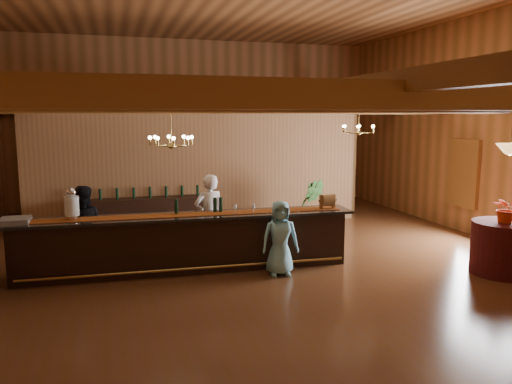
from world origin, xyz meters
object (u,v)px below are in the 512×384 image
object	(u,v)px
chandelier_right	(358,129)
guest	(280,238)
bartender	(209,217)
tasting_bar	(186,242)
round_table	(503,248)
pendant_lamp	(510,149)
backbar_shelf	(143,216)
raffle_drum	(327,201)
floor_plant	(309,205)
beverage_dispenser	(72,204)
chandelier_left	(171,140)
staff_second	(83,228)

from	to	relation	value
chandelier_right	guest	bearing A→B (deg)	-143.89
bartender	tasting_bar	bearing A→B (deg)	40.09
tasting_bar	round_table	size ratio (longest dim) A/B	5.73
guest	pendant_lamp	bearing A→B (deg)	-7.60
backbar_shelf	pendant_lamp	world-z (taller)	pendant_lamp
round_table	raffle_drum	bearing A→B (deg)	149.96
backbar_shelf	floor_plant	xyz separation A→B (m)	(4.25, -0.95, 0.24)
tasting_bar	beverage_dispenser	bearing A→B (deg)	178.50
tasting_bar	floor_plant	size ratio (longest dim) A/B	4.81
pendant_lamp	bartender	bearing A→B (deg)	153.39
chandelier_right	round_table	bearing A→B (deg)	-61.66
pendant_lamp	round_table	bearing A→B (deg)	0.00
beverage_dispenser	pendant_lamp	size ratio (longest dim) A/B	0.67
round_table	guest	size ratio (longest dim) A/B	0.81
raffle_drum	guest	bearing A→B (deg)	-154.58
pendant_lamp	tasting_bar	bearing A→B (deg)	162.32
chandelier_right	tasting_bar	bearing A→B (deg)	-165.31
backbar_shelf	chandelier_left	distance (m)	4.27
beverage_dispenser	chandelier_left	distance (m)	2.18
backbar_shelf	guest	bearing A→B (deg)	-63.99
staff_second	guest	xyz separation A→B (m)	(3.62, -1.44, -0.12)
bartender	backbar_shelf	bearing A→B (deg)	-77.40
chandelier_left	guest	size ratio (longest dim) A/B	0.56
guest	chandelier_left	bearing A→B (deg)	171.65
beverage_dispenser	raffle_drum	world-z (taller)	beverage_dispenser
staff_second	chandelier_left	bearing A→B (deg)	147.88
guest	floor_plant	xyz separation A→B (m)	(1.93, 3.30, -0.02)
chandelier_left	staff_second	xyz separation A→B (m)	(-1.67, 0.90, -1.73)
chandelier_right	guest	xyz separation A→B (m)	(-2.54, -1.85, -2.00)
backbar_shelf	floor_plant	bearing A→B (deg)	-15.15
beverage_dispenser	bartender	size ratio (longest dim) A/B	0.33
beverage_dispenser	floor_plant	distance (m)	6.22
beverage_dispenser	bartender	xyz separation A→B (m)	(2.68, 0.62, -0.50)
raffle_drum	chandelier_left	distance (m)	3.41
pendant_lamp	guest	xyz separation A→B (m)	(-4.13, 1.11, -1.69)
floor_plant	guest	bearing A→B (deg)	-120.36
tasting_bar	guest	xyz separation A→B (m)	(1.68, -0.75, 0.15)
chandelier_right	guest	distance (m)	3.72
floor_plant	raffle_drum	bearing A→B (deg)	-104.72
staff_second	tasting_bar	bearing A→B (deg)	156.25
raffle_drum	pendant_lamp	xyz separation A→B (m)	(2.91, -1.69, 1.12)
backbar_shelf	chandelier_right	distance (m)	5.86
chandelier_right	guest	size ratio (longest dim) A/B	0.56
raffle_drum	round_table	world-z (taller)	raffle_drum
tasting_bar	guest	bearing A→B (deg)	-21.68
backbar_shelf	chandelier_right	xyz separation A→B (m)	(4.85, -2.40, 2.26)
chandelier_left	chandelier_right	bearing A→B (deg)	16.21
backbar_shelf	guest	size ratio (longest dim) A/B	2.29
tasting_bar	pendant_lamp	bearing A→B (deg)	-15.40
raffle_drum	chandelier_left	bearing A→B (deg)	-179.44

